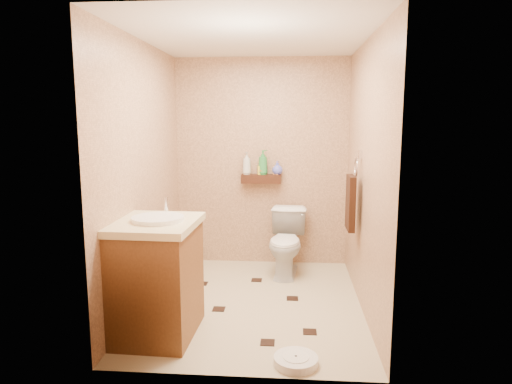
{
  "coord_description": "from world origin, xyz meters",
  "views": [
    {
      "loc": [
        0.34,
        -4.05,
        1.71
      ],
      "look_at": [
        0.01,
        0.25,
        1.01
      ],
      "focal_mm": 32.0,
      "sensor_mm": 36.0,
      "label": 1
    }
  ],
  "objects": [
    {
      "name": "ceiling",
      "position": [
        0.0,
        0.0,
        2.4
      ],
      "size": [
        2.0,
        2.5,
        0.02
      ],
      "primitive_type": "cube",
      "color": "silver",
      "rests_on": "wall_back"
    },
    {
      "name": "vanity",
      "position": [
        -0.7,
        -0.68,
        0.48
      ],
      "size": [
        0.65,
        0.78,
        1.07
      ],
      "rotation": [
        0.0,
        0.0,
        -0.04
      ],
      "color": "brown",
      "rests_on": "ground"
    },
    {
      "name": "floor_accents",
      "position": [
        0.03,
        -0.06,
        0.0
      ],
      "size": [
        1.19,
        1.48,
        0.01
      ],
      "color": "black",
      "rests_on": "ground"
    },
    {
      "name": "bottle_e",
      "position": [
        0.18,
        1.17,
        1.14
      ],
      "size": [
        0.09,
        0.09,
        0.15
      ],
      "primitive_type": "imported",
      "rotation": [
        0.0,
        0.0,
        0.97
      ],
      "color": "#FF9F54",
      "rests_on": "wall_shelf"
    },
    {
      "name": "toilet_paper",
      "position": [
        -0.94,
        0.65,
        0.6
      ],
      "size": [
        0.12,
        0.11,
        0.12
      ],
      "color": "white",
      "rests_on": "wall_left"
    },
    {
      "name": "wall_left",
      "position": [
        -1.0,
        0.0,
        1.2
      ],
      "size": [
        0.04,
        2.5,
        2.4
      ],
      "primitive_type": "cube",
      "color": "tan",
      "rests_on": "ground"
    },
    {
      "name": "bottle_c",
      "position": [
        0.02,
        1.17,
        1.14
      ],
      "size": [
        0.13,
        0.13,
        0.14
      ],
      "primitive_type": "imported",
      "rotation": [
        0.0,
        0.0,
        3.42
      ],
      "color": "red",
      "rests_on": "wall_shelf"
    },
    {
      "name": "toilet",
      "position": [
        0.3,
        0.83,
        0.36
      ],
      "size": [
        0.46,
        0.73,
        0.71
      ],
      "primitive_type": "imported",
      "rotation": [
        0.0,
        0.0,
        -0.08
      ],
      "color": "white",
      "rests_on": "ground"
    },
    {
      "name": "bottle_f",
      "position": [
        0.19,
        1.17,
        1.15
      ],
      "size": [
        0.17,
        0.17,
        0.16
      ],
      "primitive_type": "imported",
      "rotation": [
        0.0,
        0.0,
        0.51
      ],
      "color": "#535BD0",
      "rests_on": "wall_shelf"
    },
    {
      "name": "bottle_b",
      "position": [
        -0.01,
        1.17,
        1.14
      ],
      "size": [
        0.08,
        0.08,
        0.15
      ],
      "primitive_type": "imported",
      "rotation": [
        0.0,
        0.0,
        4.93
      ],
      "color": "yellow",
      "rests_on": "wall_shelf"
    },
    {
      "name": "towel_ring",
      "position": [
        0.91,
        0.25,
        0.95
      ],
      "size": [
        0.12,
        0.3,
        0.76
      ],
      "color": "silver",
      "rests_on": "wall_right"
    },
    {
      "name": "bathroom_scale",
      "position": [
        0.39,
        -1.07,
        0.03
      ],
      "size": [
        0.36,
        0.36,
        0.06
      ],
      "rotation": [
        0.0,
        0.0,
        -0.17
      ],
      "color": "white",
      "rests_on": "ground"
    },
    {
      "name": "bottle_d",
      "position": [
        0.02,
        1.17,
        1.21
      ],
      "size": [
        0.14,
        0.14,
        0.28
      ],
      "primitive_type": "imported",
      "rotation": [
        0.0,
        0.0,
        1.97
      ],
      "color": "#2C853B",
      "rests_on": "wall_shelf"
    },
    {
      "name": "wall_shelf",
      "position": [
        0.0,
        1.17,
        1.02
      ],
      "size": [
        0.46,
        0.14,
        0.1
      ],
      "primitive_type": "cube",
      "color": "#3D1B10",
      "rests_on": "wall_back"
    },
    {
      "name": "wall_right",
      "position": [
        1.0,
        0.0,
        1.2
      ],
      "size": [
        0.04,
        2.5,
        2.4
      ],
      "primitive_type": "cube",
      "color": "tan",
      "rests_on": "ground"
    },
    {
      "name": "wall_front",
      "position": [
        0.0,
        -1.25,
        1.2
      ],
      "size": [
        2.0,
        0.04,
        2.4
      ],
      "primitive_type": "cube",
      "color": "tan",
      "rests_on": "ground"
    },
    {
      "name": "toilet_brush",
      "position": [
        -0.75,
        1.07,
        0.16
      ],
      "size": [
        0.11,
        0.11,
        0.46
      ],
      "color": "#186063",
      "rests_on": "ground"
    },
    {
      "name": "bottle_a",
      "position": [
        -0.17,
        1.17,
        1.2
      ],
      "size": [
        0.12,
        0.12,
        0.26
      ],
      "primitive_type": "imported",
      "rotation": [
        0.0,
        0.0,
        6.01
      ],
      "color": "beige",
      "rests_on": "wall_shelf"
    },
    {
      "name": "wall_back",
      "position": [
        0.0,
        1.25,
        1.2
      ],
      "size": [
        2.0,
        0.04,
        2.4
      ],
      "primitive_type": "cube",
      "color": "tan",
      "rests_on": "ground"
    },
    {
      "name": "ground",
      "position": [
        0.0,
        0.0,
        0.0
      ],
      "size": [
        2.5,
        2.5,
        0.0
      ],
      "primitive_type": "plane",
      "color": "#C4B38F",
      "rests_on": "ground"
    }
  ]
}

